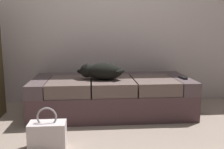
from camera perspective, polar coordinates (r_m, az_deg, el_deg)
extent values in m
cube|color=silver|center=(3.73, -0.92, 15.57)|extent=(6.40, 0.10, 2.80)
cube|color=#4F373A|center=(3.21, -0.08, -6.06)|extent=(1.93, 0.88, 0.30)
cube|color=#554548|center=(3.20, -15.69, -2.30)|extent=(0.20, 0.88, 0.15)
cube|color=#554548|center=(3.34, 14.88, -1.77)|extent=(0.20, 0.88, 0.15)
cube|color=#554548|center=(3.49, -0.54, -0.95)|extent=(1.53, 0.20, 0.15)
cube|color=#66534D|center=(3.06, -9.48, -2.63)|extent=(0.49, 0.66, 0.15)
cube|color=#66534D|center=(3.06, 0.08, -2.49)|extent=(0.49, 0.66, 0.15)
cube|color=#66534D|center=(3.14, 9.38, -2.29)|extent=(0.49, 0.66, 0.15)
ellipsoid|color=black|center=(3.01, -1.77, 0.72)|extent=(0.47, 0.32, 0.20)
sphere|color=black|center=(3.04, -5.65, 0.87)|extent=(0.16, 0.16, 0.16)
ellipsoid|color=black|center=(3.06, -7.00, 0.71)|extent=(0.10, 0.08, 0.06)
cone|color=black|center=(2.99, -5.83, 1.89)|extent=(0.04, 0.04, 0.05)
cone|color=black|center=(3.08, -5.51, 2.13)|extent=(0.04, 0.04, 0.05)
ellipsoid|color=black|center=(2.94, 1.91, 0.70)|extent=(0.15, 0.16, 0.05)
cube|color=black|center=(3.20, 15.65, -0.72)|extent=(0.07, 0.16, 0.02)
cube|color=silver|center=(2.36, -14.26, -13.15)|extent=(0.32, 0.18, 0.24)
torus|color=#A29799|center=(2.30, -14.44, -9.24)|extent=(0.18, 0.02, 0.18)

